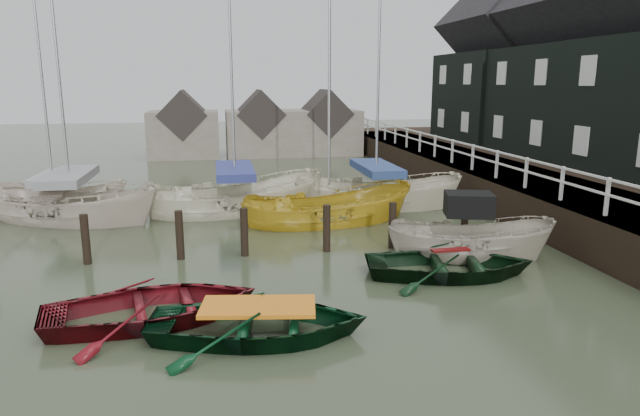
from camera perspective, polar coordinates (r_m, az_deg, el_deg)
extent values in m
plane|color=#323B25|center=(13.90, -1.89, -8.14)|extent=(120.00, 120.00, 0.00)
cube|color=black|center=(25.77, 16.09, 4.23)|extent=(3.00, 32.00, 0.20)
cube|color=silver|center=(25.02, 13.14, 6.58)|extent=(0.06, 32.00, 0.06)
cube|color=silver|center=(25.07, 13.09, 5.67)|extent=(0.06, 32.00, 0.06)
cube|color=black|center=(28.83, 25.79, 1.48)|extent=(14.00, 38.00, 1.50)
cube|color=black|center=(30.06, 24.29, 9.73)|extent=(6.00, 7.00, 5.00)
cube|color=black|center=(30.23, 25.04, 17.77)|extent=(6.11, 7.14, 6.11)
cube|color=black|center=(36.06, 17.98, 10.50)|extent=(6.40, 7.00, 5.00)
cube|color=black|center=(36.21, 18.45, 17.23)|extent=(6.52, 7.14, 6.52)
cylinder|color=black|center=(16.87, -22.33, -3.57)|extent=(0.22, 0.22, 1.80)
cylinder|color=black|center=(16.51, -13.82, -3.32)|extent=(0.22, 0.22, 1.80)
cylinder|color=black|center=(16.48, -7.56, -3.08)|extent=(0.22, 0.22, 1.80)
cylinder|color=black|center=(16.75, 0.67, -2.71)|extent=(0.22, 0.22, 1.80)
cylinder|color=black|center=(17.23, 7.23, -2.38)|extent=(0.22, 0.22, 1.80)
cylinder|color=black|center=(18.04, 14.22, -1.99)|extent=(0.22, 0.22, 1.80)
cube|color=#665B51|center=(39.08, -13.42, 7.20)|extent=(4.50, 4.00, 3.00)
cube|color=#282321|center=(38.98, -13.52, 9.10)|extent=(3.18, 4.08, 3.18)
cube|color=#665B51|center=(39.12, -6.03, 7.48)|extent=(4.50, 4.00, 3.00)
cube|color=#282321|center=(39.03, -6.07, 9.38)|extent=(3.18, 4.08, 3.18)
cube|color=#665B51|center=(39.70, 0.52, 7.62)|extent=(4.50, 4.00, 3.00)
cube|color=#282321|center=(39.61, 0.52, 9.49)|extent=(3.18, 4.08, 3.18)
imported|color=#590C13|center=(12.69, -16.22, -10.73)|extent=(4.91, 3.91, 0.91)
imported|color=black|center=(11.55, -6.13, -12.69)|extent=(4.69, 3.67, 0.88)
imported|color=black|center=(15.22, 12.80, -6.60)|extent=(4.78, 3.78, 0.89)
imported|color=#BCB2A1|center=(16.75, 14.65, -4.91)|extent=(4.91, 2.90, 1.78)
cube|color=black|center=(16.54, 14.66, 0.36)|extent=(1.52, 1.31, 0.65)
imported|color=beige|center=(22.50, -23.48, -1.11)|extent=(7.40, 5.26, 2.68)
cylinder|color=#B2B2B7|center=(21.98, -24.83, 13.77)|extent=(0.10, 0.10, 8.67)
cube|color=gray|center=(22.21, -23.83, 2.89)|extent=(4.05, 2.85, 0.30)
imported|color=beige|center=(22.20, -8.40, -0.37)|extent=(7.32, 3.94, 2.68)
cylinder|color=#B2B2B7|center=(21.66, -8.89, 14.55)|extent=(0.10, 0.10, 8.49)
cube|color=navy|center=(21.90, -8.53, 3.70)|extent=(4.02, 2.12, 0.30)
imported|color=gold|center=(20.36, 0.89, -1.40)|extent=(6.53, 3.09, 2.43)
cylinder|color=#B2B2B7|center=(19.78, 0.94, 14.40)|extent=(0.10, 0.10, 8.43)
imported|color=beige|center=(23.10, 5.58, 0.22)|extent=(7.14, 4.55, 2.58)
cylinder|color=#B2B2B7|center=(22.60, 5.91, 15.06)|extent=(0.10, 0.10, 9.01)
cube|color=navy|center=(22.82, 5.66, 4.00)|extent=(3.91, 2.46, 0.30)
imported|color=beige|center=(24.46, -24.92, -0.22)|extent=(5.54, 2.22, 2.12)
cylinder|color=#B2B2B7|center=(23.96, -25.95, 10.59)|extent=(0.10, 0.10, 6.89)
cube|color=gray|center=(24.24, -25.20, 2.75)|extent=(3.05, 1.18, 0.30)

